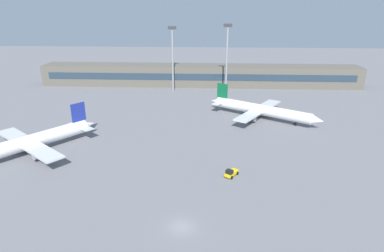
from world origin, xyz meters
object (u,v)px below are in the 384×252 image
Objects in this scene: airplane_mid at (262,110)px; floodlight_tower_west at (173,55)px; floodlight_tower_east at (227,56)px; baggage_tug_yellow at (231,173)px; airplane_near at (23,144)px.

floodlight_tower_west is at bearing 133.61° from airplane_mid.
floodlight_tower_east is at bearing 111.77° from airplane_mid.
airplane_mid is 40.32m from baggage_tug_yellow.
airplane_near reaches higher than airplane_mid.
airplane_mid is (61.58, 30.61, -0.10)m from airplane_near.
airplane_near is at bearing -114.69° from floodlight_tower_west.
airplane_near is 8.62× the size of baggage_tug_yellow.
floodlight_tower_west is at bearing 161.10° from floodlight_tower_east.
floodlight_tower_west is (-19.99, 72.06, 14.41)m from baggage_tug_yellow.
baggage_tug_yellow is 0.14× the size of floodlight_tower_east.
floodlight_tower_west is (-32.05, 33.65, 12.31)m from airplane_mid.
floodlight_tower_east reaches higher than airplane_mid.
floodlight_tower_east is (-10.49, 26.26, 13.06)m from airplane_mid.
airplane_near is 1.25× the size of floodlight_tower_west.
airplane_mid is at bearing 26.43° from airplane_near.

